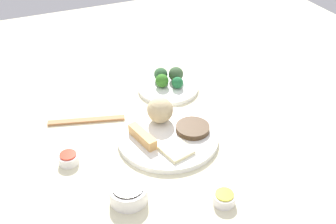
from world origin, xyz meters
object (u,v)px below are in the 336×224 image
main_plate (168,138)px  sauce_ramekin_hot_mustard (224,199)px  soy_sauce_bowl (128,194)px  chopsticks_pair (86,121)px  sauce_ramekin_sweet_and_sour (69,159)px  broccoli_plate (168,88)px

main_plate → sauce_ramekin_hot_mustard: 0.27m
soy_sauce_bowl → main_plate: bearing=-45.9°
chopsticks_pair → soy_sauce_bowl: bearing=-177.8°
soy_sauce_bowl → sauce_ramekin_hot_mustard: bearing=-115.8°
chopsticks_pair → main_plate: bearing=-133.1°
main_plate → chopsticks_pair: (0.18, 0.19, -0.00)m
main_plate → sauce_ramekin_sweet_and_sour: sauce_ramekin_sweet_and_sour is taller
sauce_ramekin_hot_mustard → soy_sauce_bowl: bearing=64.2°
sauce_ramekin_sweet_and_sour → sauce_ramekin_hot_mustard: bearing=-133.1°
sauce_ramekin_hot_mustard → chopsticks_pair: bearing=25.9°
broccoli_plate → chopsticks_pair: broccoli_plate is taller
broccoli_plate → soy_sauce_bowl: size_ratio=2.24×
soy_sauce_bowl → chopsticks_pair: size_ratio=0.40×
main_plate → sauce_ramekin_hot_mustard: size_ratio=5.34×
main_plate → soy_sauce_bowl: 0.25m
soy_sauce_bowl → sauce_ramekin_hot_mustard: 0.23m
broccoli_plate → sauce_ramekin_sweet_and_sour: size_ratio=3.81×
sauce_ramekin_hot_mustard → sauce_ramekin_sweet_and_sour: 0.42m
main_plate → sauce_ramekin_hot_mustard: sauce_ramekin_hot_mustard is taller
main_plate → broccoli_plate: 0.27m
main_plate → sauce_ramekin_sweet_and_sour: bearing=86.6°
soy_sauce_bowl → sauce_ramekin_hot_mustard: (-0.10, -0.20, -0.01)m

